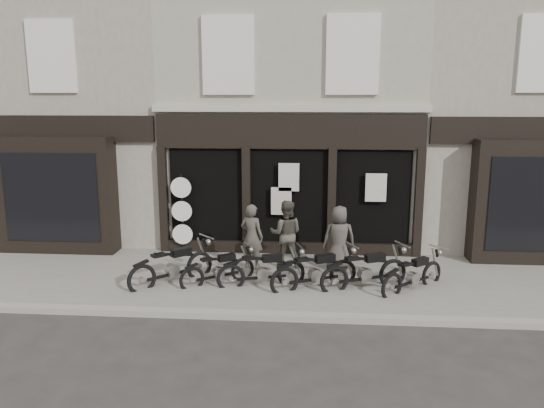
# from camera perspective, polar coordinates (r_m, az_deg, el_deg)

# --- Properties ---
(ground_plane) EXTENTS (90.00, 90.00, 0.00)m
(ground_plane) POSITION_cam_1_polar(r_m,az_deg,el_deg) (11.98, 1.14, -9.88)
(ground_plane) COLOR #2D2B28
(ground_plane) RESTS_ON ground
(pavement) EXTENTS (30.00, 4.20, 0.12)m
(pavement) POSITION_cam_1_polar(r_m,az_deg,el_deg) (12.80, 1.37, -8.15)
(pavement) COLOR slate
(pavement) RESTS_ON ground_plane
(kerb) EXTENTS (30.00, 0.25, 0.13)m
(kerb) POSITION_cam_1_polar(r_m,az_deg,el_deg) (10.80, 0.75, -11.98)
(kerb) COLOR gray
(kerb) RESTS_ON ground_plane
(central_building) EXTENTS (7.30, 6.22, 8.34)m
(central_building) POSITION_cam_1_polar(r_m,az_deg,el_deg) (17.09, 2.35, 10.59)
(central_building) COLOR #A29C8B
(central_building) RESTS_ON ground
(neighbour_left) EXTENTS (5.60, 6.73, 8.34)m
(neighbour_left) POSITION_cam_1_polar(r_m,az_deg,el_deg) (18.39, -18.16, 9.98)
(neighbour_left) COLOR #9F9586
(neighbour_left) RESTS_ON ground
(neighbour_right) EXTENTS (5.60, 6.73, 8.34)m
(neighbour_right) POSITION_cam_1_polar(r_m,az_deg,el_deg) (17.96, 23.34, 9.59)
(neighbour_right) COLOR #9F9586
(neighbour_right) RESTS_ON ground
(motorcycle_0) EXTENTS (1.75, 1.74, 1.07)m
(motorcycle_0) POSITION_cam_1_polar(r_m,az_deg,el_deg) (12.62, -10.64, -6.89)
(motorcycle_0) COLOR black
(motorcycle_0) RESTS_ON ground
(motorcycle_1) EXTENTS (1.65, 1.30, 0.91)m
(motorcycle_1) POSITION_cam_1_polar(r_m,az_deg,el_deg) (12.47, -5.74, -7.27)
(motorcycle_1) COLOR black
(motorcycle_1) RESTS_ON ground
(motorcycle_2) EXTENTS (2.01, 0.88, 0.99)m
(motorcycle_2) POSITION_cam_1_polar(r_m,az_deg,el_deg) (12.24, -1.03, -7.43)
(motorcycle_2) COLOR black
(motorcycle_2) RESTS_ON ground
(motorcycle_3) EXTENTS (2.00, 1.21, 1.03)m
(motorcycle_3) POSITION_cam_1_polar(r_m,az_deg,el_deg) (12.12, 4.69, -7.57)
(motorcycle_3) COLOR black
(motorcycle_3) RESTS_ON ground
(motorcycle_4) EXTENTS (2.05, 1.16, 1.05)m
(motorcycle_4) POSITION_cam_1_polar(r_m,az_deg,el_deg) (12.29, 9.99, -7.42)
(motorcycle_4) COLOR black
(motorcycle_4) RESTS_ON ground
(motorcycle_5) EXTENTS (1.65, 1.48, 0.96)m
(motorcycle_5) POSITION_cam_1_polar(r_m,az_deg,el_deg) (12.40, 14.94, -7.64)
(motorcycle_5) COLOR black
(motorcycle_5) RESTS_ON ground
(man_left) EXTENTS (0.70, 0.58, 1.65)m
(man_left) POSITION_cam_1_polar(r_m,az_deg,el_deg) (13.16, -2.19, -3.54)
(man_left) COLOR #433E37
(man_left) RESTS_ON pavement
(man_centre) EXTENTS (0.86, 0.68, 1.71)m
(man_centre) POSITION_cam_1_polar(r_m,az_deg,el_deg) (13.35, 1.51, -3.20)
(man_centre) COLOR #464238
(man_centre) RESTS_ON pavement
(man_right) EXTENTS (0.81, 0.55, 1.62)m
(man_right) POSITION_cam_1_polar(r_m,az_deg,el_deg) (13.21, 7.23, -3.65)
(man_right) COLOR #443D39
(man_right) RESTS_ON pavement
(advert_sign_post) EXTENTS (0.56, 0.36, 2.30)m
(advert_sign_post) POSITION_cam_1_polar(r_m,az_deg,el_deg) (14.65, -9.64, -1.43)
(advert_sign_post) COLOR black
(advert_sign_post) RESTS_ON ground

